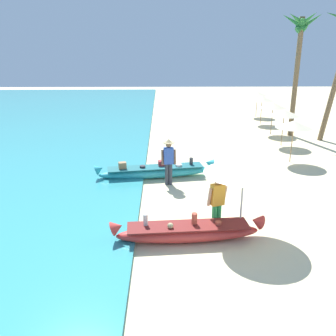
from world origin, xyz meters
TOP-DOWN VIEW (x-y plane):
  - ground_plane at (0.00, 0.00)m, footprint 80.00×80.00m
  - boat_red_foreground at (-1.32, -0.50)m, footprint 4.17×0.94m
  - boat_cyan_midground at (-2.27, 4.44)m, footprint 4.83×1.36m
  - person_vendor_hatted at (-1.75, 3.67)m, footprint 0.57×0.44m
  - person_tourist_customer at (-0.48, 0.04)m, footprint 0.59×0.37m
  - patio_umbrella_large at (0.17, -0.10)m, footprint 2.14×2.14m
  - parasol_row_0 at (3.87, 6.42)m, footprint 1.60×1.60m
  - parasol_row_1 at (4.42, 9.37)m, footprint 1.60×1.60m
  - parasol_row_2 at (4.62, 11.97)m, footprint 1.60×1.60m
  - parasol_row_3 at (4.80, 15.01)m, footprint 1.60×1.60m
  - parasol_row_4 at (5.19, 17.75)m, footprint 1.60×1.60m
  - palm_tree_tall_inland at (5.64, 11.60)m, footprint 2.29×2.31m

SIDE VIEW (x-z plane):
  - ground_plane at x=0.00m, z-range 0.00..0.00m
  - boat_red_foreground at x=-1.32m, z-range -0.13..0.65m
  - boat_cyan_midground at x=-2.27m, z-range -0.11..0.63m
  - person_tourist_customer at x=-0.48m, z-range 0.10..1.75m
  - person_vendor_hatted at x=-1.75m, z-range 0.14..1.92m
  - parasol_row_0 at x=3.87m, z-range 0.79..2.70m
  - parasol_row_1 at x=4.42m, z-range 0.79..2.70m
  - parasol_row_2 at x=4.62m, z-range 0.79..2.70m
  - parasol_row_3 at x=4.80m, z-range 0.79..2.70m
  - parasol_row_4 at x=5.19m, z-range 0.79..2.70m
  - patio_umbrella_large at x=0.17m, z-range 0.88..3.11m
  - palm_tree_tall_inland at x=5.64m, z-range 1.87..8.74m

